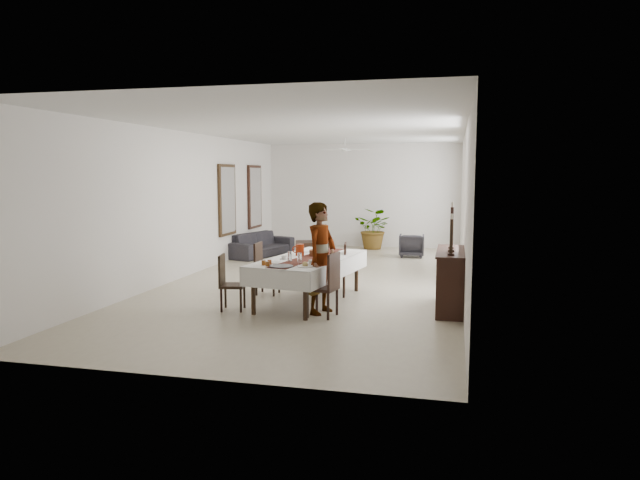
# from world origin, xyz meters

# --- Properties ---
(floor) EXTENTS (6.00, 12.00, 0.00)m
(floor) POSITION_xyz_m (0.00, 0.00, 0.00)
(floor) COLOR #BDB396
(floor) RESTS_ON ground
(ceiling) EXTENTS (6.00, 12.00, 0.02)m
(ceiling) POSITION_xyz_m (0.00, 0.00, 3.20)
(ceiling) COLOR silver
(ceiling) RESTS_ON wall_back
(wall_back) EXTENTS (6.00, 0.02, 3.20)m
(wall_back) POSITION_xyz_m (0.00, 6.00, 1.60)
(wall_back) COLOR white
(wall_back) RESTS_ON floor
(wall_front) EXTENTS (6.00, 0.02, 3.20)m
(wall_front) POSITION_xyz_m (0.00, -6.00, 1.60)
(wall_front) COLOR white
(wall_front) RESTS_ON floor
(wall_left) EXTENTS (0.02, 12.00, 3.20)m
(wall_left) POSITION_xyz_m (-3.00, 0.00, 1.60)
(wall_left) COLOR white
(wall_left) RESTS_ON floor
(wall_right) EXTENTS (0.02, 12.00, 3.20)m
(wall_right) POSITION_xyz_m (3.00, 0.00, 1.60)
(wall_right) COLOR white
(wall_right) RESTS_ON floor
(dining_table_top) EXTENTS (1.46, 2.67, 0.05)m
(dining_table_top) POSITION_xyz_m (0.33, -1.98, 0.76)
(dining_table_top) COLOR black
(dining_table_top) RESTS_ON table_leg_fl
(table_leg_fl) EXTENTS (0.09, 0.09, 0.74)m
(table_leg_fl) POSITION_xyz_m (-0.33, -3.09, 0.37)
(table_leg_fl) COLOR black
(table_leg_fl) RESTS_ON floor
(table_leg_fr) EXTENTS (0.09, 0.09, 0.74)m
(table_leg_fr) POSITION_xyz_m (0.58, -3.24, 0.37)
(table_leg_fr) COLOR black
(table_leg_fr) RESTS_ON floor
(table_leg_bl) EXTENTS (0.09, 0.09, 0.74)m
(table_leg_bl) POSITION_xyz_m (0.07, -0.72, 0.37)
(table_leg_bl) COLOR black
(table_leg_bl) RESTS_ON floor
(table_leg_br) EXTENTS (0.09, 0.09, 0.74)m
(table_leg_br) POSITION_xyz_m (0.99, -0.87, 0.37)
(table_leg_br) COLOR black
(table_leg_br) RESTS_ON floor
(tablecloth_top) EXTENTS (1.68, 2.89, 0.01)m
(tablecloth_top) POSITION_xyz_m (0.33, -1.98, 0.80)
(tablecloth_top) COLOR white
(tablecloth_top) RESTS_ON dining_table_top
(tablecloth_drape_left) EXTENTS (0.46, 2.69, 0.32)m
(tablecloth_drape_left) POSITION_xyz_m (-0.28, -1.88, 0.64)
(tablecloth_drape_left) COLOR silver
(tablecloth_drape_left) RESTS_ON dining_table_top
(tablecloth_drape_right) EXTENTS (0.46, 2.69, 0.32)m
(tablecloth_drape_right) POSITION_xyz_m (0.94, -2.08, 0.64)
(tablecloth_drape_right) COLOR white
(tablecloth_drape_right) RESTS_ON dining_table_top
(tablecloth_drape_near) EXTENTS (1.23, 0.22, 0.32)m
(tablecloth_drape_near) POSITION_xyz_m (0.10, -3.32, 0.64)
(tablecloth_drape_near) COLOR silver
(tablecloth_drape_near) RESTS_ON dining_table_top
(tablecloth_drape_far) EXTENTS (1.23, 0.22, 0.32)m
(tablecloth_drape_far) POSITION_xyz_m (0.55, -0.64, 0.64)
(tablecloth_drape_far) COLOR silver
(tablecloth_drape_far) RESTS_ON dining_table_top
(table_runner) EXTENTS (0.80, 2.66, 0.00)m
(table_runner) POSITION_xyz_m (0.33, -1.98, 0.80)
(table_runner) COLOR #5D251A
(table_runner) RESTS_ON tablecloth_top
(red_pitcher) EXTENTS (0.18, 0.18, 0.21)m
(red_pitcher) POSITION_xyz_m (0.09, -1.78, 0.91)
(red_pitcher) COLOR maroon
(red_pitcher) RESTS_ON tablecloth_top
(pitcher_handle) EXTENTS (0.13, 0.04, 0.13)m
(pitcher_handle) POSITION_xyz_m (0.01, -1.77, 0.91)
(pitcher_handle) COLOR maroon
(pitcher_handle) RESTS_ON red_pitcher
(wine_glass_near) EXTENTS (0.07, 0.07, 0.18)m
(wine_glass_near) POSITION_xyz_m (0.34, -2.68, 0.89)
(wine_glass_near) COLOR white
(wine_glass_near) RESTS_ON tablecloth_top
(wine_glass_mid) EXTENTS (0.07, 0.07, 0.18)m
(wine_glass_mid) POSITION_xyz_m (0.13, -2.54, 0.89)
(wine_glass_mid) COLOR silver
(wine_glass_mid) RESTS_ON tablecloth_top
(teacup_right) EXTENTS (0.09, 0.09, 0.06)m
(teacup_right) POSITION_xyz_m (0.53, -2.66, 0.83)
(teacup_right) COLOR silver
(teacup_right) RESTS_ON saucer_right
(saucer_right) EXTENTS (0.16, 0.16, 0.01)m
(saucer_right) POSITION_xyz_m (0.53, -2.66, 0.81)
(saucer_right) COLOR white
(saucer_right) RESTS_ON tablecloth_top
(teacup_left) EXTENTS (0.09, 0.09, 0.06)m
(teacup_left) POSITION_xyz_m (-0.05, -2.29, 0.83)
(teacup_left) COLOR silver
(teacup_left) RESTS_ON saucer_left
(saucer_left) EXTENTS (0.16, 0.16, 0.01)m
(saucer_left) POSITION_xyz_m (-0.05, -2.29, 0.81)
(saucer_left) COLOR silver
(saucer_left) RESTS_ON tablecloth_top
(plate_near_right) EXTENTS (0.25, 0.25, 0.02)m
(plate_near_right) POSITION_xyz_m (0.51, -2.98, 0.81)
(plate_near_right) COLOR white
(plate_near_right) RESTS_ON tablecloth_top
(bread_near_right) EXTENTS (0.09, 0.09, 0.09)m
(bread_near_right) POSITION_xyz_m (0.51, -2.98, 0.84)
(bread_near_right) COLOR tan
(bread_near_right) RESTS_ON plate_near_right
(plate_near_left) EXTENTS (0.25, 0.25, 0.02)m
(plate_near_left) POSITION_xyz_m (-0.12, -2.71, 0.81)
(plate_near_left) COLOR white
(plate_near_left) RESTS_ON tablecloth_top
(plate_far_left) EXTENTS (0.25, 0.25, 0.02)m
(plate_far_left) POSITION_xyz_m (0.09, -1.35, 0.81)
(plate_far_left) COLOR white
(plate_far_left) RESTS_ON tablecloth_top
(serving_tray) EXTENTS (0.38, 0.38, 0.02)m
(serving_tray) POSITION_xyz_m (0.14, -3.07, 0.81)
(serving_tray) COLOR #3C3C41
(serving_tray) RESTS_ON tablecloth_top
(jam_jar_a) EXTENTS (0.07, 0.07, 0.08)m
(jam_jar_a) POSITION_xyz_m (-0.09, -3.07, 0.84)
(jam_jar_a) COLOR brown
(jam_jar_a) RESTS_ON tablecloth_top
(jam_jar_b) EXTENTS (0.07, 0.07, 0.08)m
(jam_jar_b) POSITION_xyz_m (-0.18, -2.99, 0.84)
(jam_jar_b) COLOR #8D4714
(jam_jar_b) RESTS_ON tablecloth_top
(jam_jar_c) EXTENTS (0.07, 0.07, 0.08)m
(jam_jar_c) POSITION_xyz_m (-0.12, -2.89, 0.84)
(jam_jar_c) COLOR #984116
(jam_jar_c) RESTS_ON tablecloth_top
(fruit_basket) EXTENTS (0.32, 0.32, 0.11)m
(fruit_basket) POSITION_xyz_m (0.42, -1.73, 0.86)
(fruit_basket) COLOR brown
(fruit_basket) RESTS_ON tablecloth_top
(fruit_red) EXTENTS (0.09, 0.09, 0.09)m
(fruit_red) POSITION_xyz_m (0.46, -1.71, 0.93)
(fruit_red) COLOR maroon
(fruit_red) RESTS_ON fruit_basket
(fruit_green) EXTENTS (0.08, 0.08, 0.08)m
(fruit_green) POSITION_xyz_m (0.39, -1.69, 0.93)
(fruit_green) COLOR #5E7422
(fruit_green) RESTS_ON fruit_basket
(chair_right_near_seat) EXTENTS (0.51, 0.51, 0.05)m
(chair_right_near_seat) POSITION_xyz_m (0.79, -2.95, 0.46)
(chair_right_near_seat) COLOR black
(chair_right_near_seat) RESTS_ON chair_right_near_leg_fl
(chair_right_near_leg_fl) EXTENTS (0.05, 0.05, 0.43)m
(chair_right_near_leg_fl) POSITION_xyz_m (0.93, -3.16, 0.22)
(chair_right_near_leg_fl) COLOR black
(chair_right_near_leg_fl) RESTS_ON floor
(chair_right_near_leg_fr) EXTENTS (0.05, 0.05, 0.43)m
(chair_right_near_leg_fr) POSITION_xyz_m (1.00, -2.80, 0.22)
(chair_right_near_leg_fr) COLOR black
(chair_right_near_leg_fr) RESTS_ON floor
(chair_right_near_leg_bl) EXTENTS (0.05, 0.05, 0.43)m
(chair_right_near_leg_bl) POSITION_xyz_m (0.58, -3.09, 0.22)
(chair_right_near_leg_bl) COLOR black
(chair_right_near_leg_bl) RESTS_ON floor
(chair_right_near_leg_br) EXTENTS (0.05, 0.05, 0.43)m
(chair_right_near_leg_br) POSITION_xyz_m (0.64, -2.74, 0.22)
(chair_right_near_leg_br) COLOR black
(chair_right_near_leg_br) RESTS_ON floor
(chair_right_near_back) EXTENTS (0.12, 0.44, 0.56)m
(chair_right_near_back) POSITION_xyz_m (0.98, -2.98, 0.76)
(chair_right_near_back) COLOR black
(chair_right_near_back) RESTS_ON chair_right_near_seat
(chair_right_far_seat) EXTENTS (0.49, 0.49, 0.05)m
(chair_right_far_seat) POSITION_xyz_m (0.66, -1.37, 0.44)
(chair_right_far_seat) COLOR black
(chair_right_far_seat) RESTS_ON chair_right_far_leg_fl
(chair_right_far_leg_fl) EXTENTS (0.05, 0.05, 0.42)m
(chair_right_far_leg_fl) POSITION_xyz_m (0.86, -1.51, 0.21)
(chair_right_far_leg_fl) COLOR black
(chair_right_far_leg_fl) RESTS_ON floor
(chair_right_far_leg_fr) EXTENTS (0.05, 0.05, 0.42)m
(chair_right_far_leg_fr) POSITION_xyz_m (0.80, -1.17, 0.21)
(chair_right_far_leg_fr) COLOR black
(chair_right_far_leg_fr) RESTS_ON floor
(chair_right_far_leg_bl) EXTENTS (0.05, 0.05, 0.42)m
(chair_right_far_leg_bl) POSITION_xyz_m (0.52, -1.57, 0.21)
(chair_right_far_leg_bl) COLOR black
(chair_right_far_leg_bl) RESTS_ON floor
(chair_right_far_leg_br) EXTENTS (0.05, 0.05, 0.42)m
(chair_right_far_leg_br) POSITION_xyz_m (0.46, -1.23, 0.21)
(chair_right_far_leg_br) COLOR black
(chair_right_far_leg_br) RESTS_ON floor
(chair_right_far_back) EXTENTS (0.11, 0.42, 0.54)m
(chair_right_far_back) POSITION_xyz_m (0.85, -1.34, 0.73)
(chair_right_far_back) COLOR black
(chair_right_far_back) RESTS_ON chair_right_far_seat
(chair_left_near_seat) EXTENTS (0.46, 0.46, 0.05)m
(chair_left_near_seat) POSITION_xyz_m (-0.77, -2.87, 0.42)
(chair_left_near_seat) COLOR black
(chair_left_near_seat) RESTS_ON chair_left_near_leg_fl
(chair_left_near_leg_fl) EXTENTS (0.05, 0.05, 0.39)m
(chair_left_near_leg_fl) POSITION_xyz_m (-0.96, -2.74, 0.20)
(chair_left_near_leg_fl) COLOR black
(chair_left_near_leg_fl) RESTS_ON floor
(chair_left_near_leg_fr) EXTENTS (0.05, 0.05, 0.39)m
(chair_left_near_leg_fr) POSITION_xyz_m (-0.90, -3.06, 0.20)
(chair_left_near_leg_fr) COLOR black
(chair_left_near_leg_fr) RESTS_ON floor
(chair_left_near_leg_bl) EXTENTS (0.05, 0.05, 0.39)m
(chair_left_near_leg_bl) POSITION_xyz_m (-0.64, -2.68, 0.20)
(chair_left_near_leg_bl) COLOR black
(chair_left_near_leg_bl) RESTS_ON floor
(chair_left_near_leg_br) EXTENTS (0.05, 0.05, 0.39)m
(chair_left_near_leg_br) POSITION_xyz_m (-0.58, -3.00, 0.20)
(chair_left_near_leg_br) COLOR black
(chair_left_near_leg_br) RESTS_ON floor
(chair_left_near_back) EXTENTS (0.11, 0.40, 0.51)m
(chair_left_near_back) POSITION_xyz_m (-0.95, -2.90, 0.69)
(chair_left_near_back) COLOR black
(chair_left_near_back) RESTS_ON chair_left_near_seat
(chair_left_far_seat) EXTENTS (0.42, 0.42, 0.05)m
(chair_left_far_seat) POSITION_xyz_m (-0.61, -1.52, 0.43)
(chair_left_far_seat) COLOR black
(chair_left_far_seat) RESTS_ON chair_left_far_leg_fl
(chair_left_far_leg_fl) EXTENTS (0.04, 0.04, 0.41)m
(chair_left_far_leg_fl) POSITION_xyz_m (-0.78, -1.35, 0.21)
(chair_left_far_leg_fl) COLOR black
(chair_left_far_leg_fl) RESTS_ON floor
(chair_left_far_leg_fr) EXTENTS (0.04, 0.04, 0.41)m
(chair_left_far_leg_fr) POSITION_xyz_m (-0.78, -1.69, 0.21)
(chair_left_far_leg_fr) COLOR black
(chair_left_far_leg_fr) RESTS_ON floor
(chair_left_far_leg_bl) EXTENTS (0.04, 0.04, 0.41)m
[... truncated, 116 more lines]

